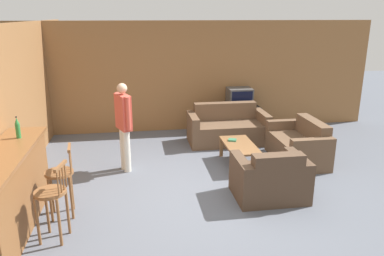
{
  "coord_description": "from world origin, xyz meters",
  "views": [
    {
      "loc": [
        -1.13,
        -5.24,
        2.73
      ],
      "look_at": [
        -0.19,
        0.86,
        0.85
      ],
      "focal_mm": 35.0,
      "sensor_mm": 36.0,
      "label": 1
    }
  ],
  "objects_px": {
    "bar_chair_near": "(52,199)",
    "couch_far": "(227,129)",
    "armchair_near": "(270,179)",
    "person_by_window": "(124,122)",
    "loveseat_right": "(299,145)",
    "tv": "(239,97)",
    "tv_unit": "(239,118)",
    "coffee_table": "(240,147)",
    "bottle": "(18,128)",
    "bar_chair_mid": "(61,178)",
    "book_on_table": "(232,140)"
  },
  "relations": [
    {
      "from": "armchair_near",
      "to": "book_on_table",
      "type": "relative_size",
      "value": 5.69
    },
    {
      "from": "bar_chair_near",
      "to": "couch_far",
      "type": "distance_m",
      "value": 4.54
    },
    {
      "from": "tv",
      "to": "book_on_table",
      "type": "xyz_separation_m",
      "value": [
        -0.67,
        -1.93,
        -0.39
      ]
    },
    {
      "from": "tv_unit",
      "to": "book_on_table",
      "type": "height_order",
      "value": "tv_unit"
    },
    {
      "from": "tv_unit",
      "to": "couch_far",
      "type": "bearing_deg",
      "value": -120.61
    },
    {
      "from": "bar_chair_mid",
      "to": "armchair_near",
      "type": "relative_size",
      "value": 0.95
    },
    {
      "from": "bar_chair_mid",
      "to": "person_by_window",
      "type": "xyz_separation_m",
      "value": [
        0.84,
        1.5,
        0.34
      ]
    },
    {
      "from": "bottle",
      "to": "person_by_window",
      "type": "distance_m",
      "value": 1.86
    },
    {
      "from": "armchair_near",
      "to": "tv_unit",
      "type": "height_order",
      "value": "armchair_near"
    },
    {
      "from": "bar_chair_near",
      "to": "couch_far",
      "type": "height_order",
      "value": "bar_chair_near"
    },
    {
      "from": "bar_chair_near",
      "to": "person_by_window",
      "type": "height_order",
      "value": "person_by_window"
    },
    {
      "from": "bar_chair_near",
      "to": "loveseat_right",
      "type": "relative_size",
      "value": 0.74
    },
    {
      "from": "bottle",
      "to": "book_on_table",
      "type": "xyz_separation_m",
      "value": [
        3.44,
        1.3,
        -0.79
      ]
    },
    {
      "from": "bar_chair_mid",
      "to": "couch_far",
      "type": "height_order",
      "value": "bar_chair_mid"
    },
    {
      "from": "bottle",
      "to": "couch_far",
      "type": "bearing_deg",
      "value": 33.81
    },
    {
      "from": "couch_far",
      "to": "coffee_table",
      "type": "relative_size",
      "value": 1.6
    },
    {
      "from": "couch_far",
      "to": "bottle",
      "type": "xyz_separation_m",
      "value": [
        -3.62,
        -2.43,
        0.91
      ]
    },
    {
      "from": "armchair_near",
      "to": "person_by_window",
      "type": "xyz_separation_m",
      "value": [
        -2.21,
        1.43,
        0.6
      ]
    },
    {
      "from": "armchair_near",
      "to": "tv",
      "type": "relative_size",
      "value": 1.89
    },
    {
      "from": "couch_far",
      "to": "book_on_table",
      "type": "relative_size",
      "value": 9.15
    },
    {
      "from": "armchair_near",
      "to": "loveseat_right",
      "type": "distance_m",
      "value": 1.78
    },
    {
      "from": "tv",
      "to": "book_on_table",
      "type": "distance_m",
      "value": 2.08
    },
    {
      "from": "bar_chair_near",
      "to": "bar_chair_mid",
      "type": "distance_m",
      "value": 0.6
    },
    {
      "from": "bar_chair_mid",
      "to": "tv_unit",
      "type": "xyz_separation_m",
      "value": [
        3.53,
        3.57,
        -0.27
      ]
    },
    {
      "from": "armchair_near",
      "to": "book_on_table",
      "type": "height_order",
      "value": "armchair_near"
    },
    {
      "from": "tv_unit",
      "to": "book_on_table",
      "type": "bearing_deg",
      "value": -109.04
    },
    {
      "from": "couch_far",
      "to": "coffee_table",
      "type": "xyz_separation_m",
      "value": [
        -0.1,
        -1.35,
        0.05
      ]
    },
    {
      "from": "loveseat_right",
      "to": "tv",
      "type": "height_order",
      "value": "tv"
    },
    {
      "from": "bottle",
      "to": "book_on_table",
      "type": "relative_size",
      "value": 1.65
    },
    {
      "from": "armchair_near",
      "to": "bar_chair_mid",
      "type": "bearing_deg",
      "value": -178.74
    },
    {
      "from": "bottle",
      "to": "person_by_window",
      "type": "relative_size",
      "value": 0.19
    },
    {
      "from": "bar_chair_near",
      "to": "book_on_table",
      "type": "distance_m",
      "value": 3.63
    },
    {
      "from": "bar_chair_near",
      "to": "tv_unit",
      "type": "bearing_deg",
      "value": 49.71
    },
    {
      "from": "loveseat_right",
      "to": "tv_unit",
      "type": "xyz_separation_m",
      "value": [
        -0.62,
        2.1,
        -0.01
      ]
    },
    {
      "from": "loveseat_right",
      "to": "armchair_near",
      "type": "bearing_deg",
      "value": -128.0
    },
    {
      "from": "loveseat_right",
      "to": "tv",
      "type": "distance_m",
      "value": 2.25
    },
    {
      "from": "tv",
      "to": "book_on_table",
      "type": "height_order",
      "value": "tv"
    },
    {
      "from": "bar_chair_near",
      "to": "person_by_window",
      "type": "bearing_deg",
      "value": 68.06
    },
    {
      "from": "bar_chair_near",
      "to": "tv_unit",
      "type": "xyz_separation_m",
      "value": [
        3.53,
        4.17,
        -0.27
      ]
    },
    {
      "from": "couch_far",
      "to": "book_on_table",
      "type": "distance_m",
      "value": 1.15
    },
    {
      "from": "loveseat_right",
      "to": "book_on_table",
      "type": "bearing_deg",
      "value": 172.69
    },
    {
      "from": "bar_chair_mid",
      "to": "tv_unit",
      "type": "bearing_deg",
      "value": 45.29
    },
    {
      "from": "tv_unit",
      "to": "bottle",
      "type": "height_order",
      "value": "bottle"
    },
    {
      "from": "bottle",
      "to": "coffee_table",
      "type": "bearing_deg",
      "value": 17.03
    },
    {
      "from": "bar_chair_near",
      "to": "tv",
      "type": "relative_size",
      "value": 1.8
    },
    {
      "from": "tv_unit",
      "to": "person_by_window",
      "type": "xyz_separation_m",
      "value": [
        -2.69,
        -2.07,
        0.61
      ]
    },
    {
      "from": "coffee_table",
      "to": "person_by_window",
      "type": "xyz_separation_m",
      "value": [
        -2.11,
        0.09,
        0.55
      ]
    },
    {
      "from": "couch_far",
      "to": "person_by_window",
      "type": "distance_m",
      "value": 2.61
    },
    {
      "from": "armchair_near",
      "to": "tv",
      "type": "bearing_deg",
      "value": 82.23
    },
    {
      "from": "couch_far",
      "to": "tv_unit",
      "type": "distance_m",
      "value": 0.94
    }
  ]
}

